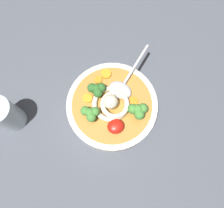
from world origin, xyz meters
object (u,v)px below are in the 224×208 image
Objects in this scene: soup_bowl at (112,107)px; noodle_pile at (111,103)px; drinking_glass at (5,115)px; soup_spoon at (123,86)px.

noodle_pile reaches higher than soup_bowl.
drinking_glass is at bearing 170.91° from noodle_pile.
noodle_pile is 5.72cm from soup_spoon.
soup_bowl is 2.25× the size of noodle_pile.
drinking_glass is at bearing 171.28° from soup_bowl.
noodle_pile is at bearing -9.09° from drinking_glass.
soup_bowl is 2.12× the size of drinking_glass.
soup_spoon is at bearing 44.93° from soup_bowl.
noodle_pile is at bearing -144.14° from soup_bowl.
drinking_glass reaches higher than soup_bowl.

